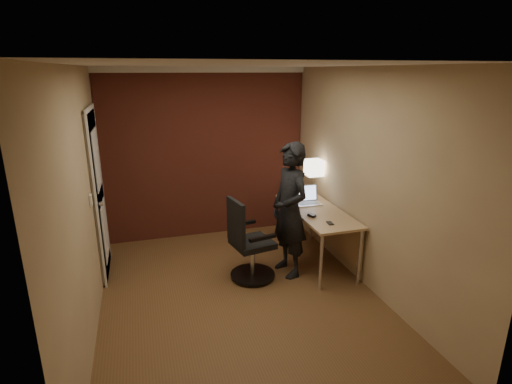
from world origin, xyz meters
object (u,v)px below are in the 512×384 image
phone (330,223)px  person (290,210)px  desk (321,218)px  laptop (307,198)px  office_chair (248,245)px  mouse (312,215)px  desk_lamp (314,168)px

phone → person: 0.50m
desk → phone: size_ratio=13.04×
desk → laptop: size_ratio=4.44×
office_chair → phone: bearing=-17.4°
desk → mouse: bearing=-137.9°
mouse → desk_lamp: bearing=42.6°
phone → office_chair: size_ratio=0.11×
desk → desk_lamp: size_ratio=2.80×
office_chair → laptop: bearing=26.9°
desk → mouse: size_ratio=15.00×
desk → office_chair: size_ratio=1.49×
desk → laptop: 0.36m
laptop → phone: 0.78m
person → laptop: bearing=126.8°
person → mouse: bearing=73.3°
mouse → phone: 0.30m
desk → office_chair: office_chair is taller
mouse → office_chair: size_ratio=0.10×
mouse → phone: (0.11, -0.27, -0.01)m
laptop → person: size_ratio=0.20×
phone → office_chair: (-0.92, 0.29, -0.29)m
desk_lamp → phone: desk_lamp is taller
desk_lamp → office_chair: size_ratio=0.53×
desk_lamp → person: 1.00m
desk → person: 0.60m
office_chair → person: (0.53, 0.01, 0.39)m
phone → person: (-0.39, 0.30, 0.10)m
laptop → office_chair: (-0.97, -0.49, -0.35)m
desk → laptop: laptop is taller
phone → office_chair: 1.01m
desk_lamp → laptop: size_ratio=1.58×
mouse → phone: size_ratio=0.87×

